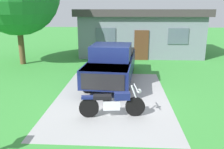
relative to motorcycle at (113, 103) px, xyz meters
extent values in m
plane|color=green|center=(-0.13, 1.83, -0.47)|extent=(80.00, 80.00, 0.00)
cube|color=#9E9E9E|center=(-0.13, 1.83, -0.47)|extent=(4.52, 7.31, 0.01)
cylinder|color=black|center=(0.75, 0.09, -0.14)|extent=(0.67, 0.20, 0.66)
cylinder|color=black|center=(-0.79, -0.09, -0.14)|extent=(0.67, 0.20, 0.66)
cube|color=silver|center=(-0.04, 0.00, -0.05)|extent=(0.59, 0.32, 0.32)
cube|color=#141E51|center=(0.31, 0.04, 0.25)|extent=(0.55, 0.32, 0.24)
cube|color=black|center=(-0.34, -0.04, 0.23)|extent=(0.63, 0.35, 0.12)
cube|color=#141E51|center=(-0.79, -0.09, 0.23)|extent=(0.50, 0.26, 0.08)
cylinder|color=silver|center=(0.75, 0.09, 0.23)|extent=(0.34, 0.10, 0.77)
cylinder|color=silver|center=(0.75, 0.09, 0.55)|extent=(0.12, 0.70, 0.04)
sphere|color=silver|center=(0.87, 0.10, 0.41)|extent=(0.16, 0.16, 0.16)
cylinder|color=black|center=(0.44, 2.23, -0.05)|extent=(0.37, 0.86, 0.84)
cylinder|color=black|center=(-1.20, 2.36, -0.05)|extent=(0.37, 0.86, 0.84)
cylinder|color=black|center=(0.71, 5.72, -0.05)|extent=(0.37, 0.86, 0.84)
cylinder|color=black|center=(-0.92, 5.85, -0.05)|extent=(0.37, 0.86, 0.84)
cube|color=#141E51|center=(-0.24, 4.09, 0.33)|extent=(2.44, 5.74, 0.80)
cube|color=#141E51|center=(-0.39, 2.24, 0.63)|extent=(2.05, 2.05, 0.20)
cube|color=#141E51|center=(-0.27, 3.69, 1.08)|extent=(1.95, 2.04, 0.70)
cube|color=#3F4C56|center=(-0.33, 2.89, 0.98)|extent=(1.71, 0.29, 0.60)
cube|color=black|center=(-0.12, 5.63, 0.58)|extent=(2.08, 2.54, 0.50)
cube|color=black|center=(-0.46, 1.32, 0.33)|extent=(1.70, 0.23, 0.64)
cylinder|color=brown|center=(-6.38, 7.65, 0.87)|extent=(0.36, 0.36, 2.68)
cube|color=slate|center=(1.51, 11.88, 1.03)|extent=(9.00, 5.00, 3.00)
cube|color=#383333|center=(1.51, 11.88, 2.78)|extent=(9.60, 5.60, 0.50)
cube|color=#4C2D19|center=(1.51, 9.35, 0.58)|extent=(1.00, 0.08, 2.10)
cube|color=#4C5966|center=(-1.01, 9.35, 1.23)|extent=(1.40, 0.06, 1.10)
cube|color=#4C5966|center=(4.03, 9.35, 1.23)|extent=(1.40, 0.06, 1.10)
camera|label=1|loc=(0.39, -7.30, 3.01)|focal=37.84mm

